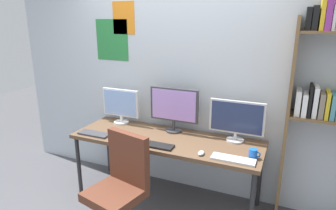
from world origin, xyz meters
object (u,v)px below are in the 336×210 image
Objects in this scene: bookshelf at (331,98)px; computer_mouse at (201,153)px; keyboard_left at (94,134)px; office_chair at (120,198)px; monitor_right at (237,120)px; desk at (166,143)px; keyboard_right at (233,159)px; monitor_center at (174,107)px; keyboard_center at (157,145)px; monitor_left at (121,105)px; coffee_mug at (253,154)px.

bookshelf reaches higher than computer_mouse.
bookshelf is 2.35m from keyboard_left.
office_chair is 2.79× the size of keyboard_left.
bookshelf reaches higher than monitor_right.
keyboard_right is at bearing -16.95° from desk.
monitor_center is (0.00, 0.21, 0.33)m from desk.
bookshelf is 2.07m from office_chair.
keyboard_center is (0.75, 0.00, 0.00)m from keyboard_left.
office_chair is 0.60m from keyboard_center.
bookshelf is at bearing 0.70° from monitor_center.
monitor_left is (-0.54, 0.91, 0.56)m from office_chair.
office_chair is at bearing -142.15° from computer_mouse.
keyboard_right is at bearing -17.08° from monitor_left.
keyboard_center is at bearing -173.01° from coffee_mug.
office_chair reaches higher than keyboard_left.
monitor_right is 1.52m from keyboard_left.
keyboard_left is (-1.44, -0.44, -0.22)m from monitor_right.
monitor_right reaches higher than keyboard_right.
office_chair is 2.10× the size of monitor_left.
bookshelf is 1.01m from keyboard_right.
monitor_left is 0.85× the size of monitor_center.
monitor_center is at bearing 180.00° from monitor_right.
monitor_left reaches higher than keyboard_center.
keyboard_center and keyboard_right have the same top height.
monitor_center is at bearing 90.00° from desk.
desk is 0.77m from monitor_left.
coffee_mug is at bearing 35.72° from keyboard_right.
desk is 5.67× the size of keyboard_left.
keyboard_left is 0.75m from keyboard_center.
monitor_center reaches higher than coffee_mug.
bookshelf is 5.52× the size of keyboard_right.
coffee_mug is at bearing 3.84° from keyboard_left.
keyboard_center reaches higher than desk.
monitor_left is 0.50m from keyboard_left.
monitor_left reaches higher than coffee_mug.
monitor_right is 1.43× the size of keyboard_right.
bookshelf reaches higher than coffee_mug.
monitor_left is 0.85× the size of monitor_right.
monitor_right is at bearing 124.26° from coffee_mug.
monitor_left is at bearing 162.77° from desk.
monitor_left is 4.91× the size of computer_mouse.
monitor_center is (0.15, 0.91, 0.62)m from office_chair.
office_chair is at bearing -99.08° from monitor_center.
coffee_mug is (0.91, 0.11, 0.04)m from keyboard_center.
monitor_left is at bearing 158.75° from computer_mouse.
monitor_right is at bearing 0.00° from monitor_left.
monitor_right is (0.68, -0.00, -0.05)m from monitor_center.
coffee_mug is (-0.58, -0.35, -0.49)m from bookshelf.
keyboard_center is at bearing 180.00° from keyboard_right.
monitor_left is at bearing 147.14° from keyboard_center.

